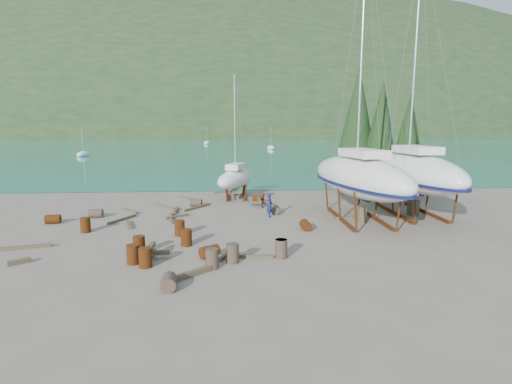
{
  "coord_description": "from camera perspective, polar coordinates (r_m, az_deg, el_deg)",
  "views": [
    {
      "loc": [
        -0.77,
        -22.38,
        6.19
      ],
      "look_at": [
        0.95,
        3.0,
        1.91
      ],
      "focal_mm": 28.0,
      "sensor_mm": 36.0,
      "label": 1
    }
  ],
  "objects": [
    {
      "name": "bay_water",
      "position": [
        337.43,
        -3.79,
        8.48
      ],
      "size": [
        700.0,
        700.0,
        0.0
      ],
      "primitive_type": "plane",
      "color": "#1A7283",
      "rests_on": "ground"
    },
    {
      "name": "drum_1",
      "position": [
        15.9,
        -12.37,
        -12.47
      ],
      "size": [
        0.66,
        0.93,
        0.58
      ],
      "primitive_type": "cylinder",
      "rotation": [
        1.57,
        0.0,
        3.23
      ],
      "color": "#2D2823",
      "rests_on": "ground"
    },
    {
      "name": "timber_2",
      "position": [
        30.09,
        -17.59,
        -2.6
      ],
      "size": [
        1.53,
        1.7,
        0.19
      ],
      "primitive_type": "cube",
      "rotation": [
        0.0,
        0.0,
        0.72
      ],
      "color": "brown",
      "rests_on": "ground"
    },
    {
      "name": "worker",
      "position": [
        27.1,
        1.98,
        -1.88
      ],
      "size": [
        0.45,
        0.64,
        1.65
      ],
      "primitive_type": "imported",
      "rotation": [
        0.0,
        0.0,
        1.47
      ],
      "color": "navy",
      "rests_on": "ground"
    },
    {
      "name": "timber_pile_fore",
      "position": [
        19.5,
        -14.89,
        -8.37
      ],
      "size": [
        1.8,
        1.8,
        0.6
      ],
      "color": "brown",
      "rests_on": "ground"
    },
    {
      "name": "drum_6",
      "position": [
        24.08,
        7.08,
        -4.71
      ],
      "size": [
        0.62,
        0.91,
        0.58
      ],
      "primitive_type": "cylinder",
      "rotation": [
        1.57,
        0.0,
        0.05
      ],
      "color": "#5F3110",
      "rests_on": "ground"
    },
    {
      "name": "timber_12",
      "position": [
        26.09,
        -17.71,
        -4.45
      ],
      "size": [
        0.79,
        1.97,
        0.17
      ],
      "primitive_type": "cube",
      "rotation": [
        0.0,
        0.0,
        0.32
      ],
      "color": "brown",
      "rests_on": "ground"
    },
    {
      "name": "far_house_left",
      "position": [
        220.5,
        -19.66,
        8.15
      ],
      "size": [
        6.6,
        5.6,
        5.6
      ],
      "color": "beige",
      "rests_on": "ground"
    },
    {
      "name": "timber_0",
      "position": [
        34.04,
        -9.51,
        -0.94
      ],
      "size": [
        1.95,
        2.04,
        0.14
      ],
      "primitive_type": "cube",
      "rotation": [
        0.0,
        0.0,
        0.76
      ],
      "color": "brown",
      "rests_on": "ground"
    },
    {
      "name": "timber_5",
      "position": [
        19.03,
        -1.53,
        -9.18
      ],
      "size": [
        2.62,
        0.41,
        0.16
      ],
      "primitive_type": "cube",
      "rotation": [
        0.0,
        0.0,
        1.48
      ],
      "color": "brown",
      "rests_on": "ground"
    },
    {
      "name": "drum_13",
      "position": [
        20.34,
        -16.36,
        -7.27
      ],
      "size": [
        0.58,
        0.58,
        0.88
      ],
      "primitive_type": "cylinder",
      "color": "#5F3110",
      "rests_on": "ground"
    },
    {
      "name": "drum_0",
      "position": [
        19.0,
        -17.14,
        -8.5
      ],
      "size": [
        0.58,
        0.58,
        0.88
      ],
      "primitive_type": "cylinder",
      "color": "#5F3110",
      "rests_on": "ground"
    },
    {
      "name": "drum_16",
      "position": [
        17.72,
        -6.31,
        -9.44
      ],
      "size": [
        0.58,
        0.58,
        0.88
      ],
      "primitive_type": "cylinder",
      "color": "#2D2823",
      "rests_on": "ground"
    },
    {
      "name": "timber_7",
      "position": [
        19.28,
        -4.3,
        -8.93
      ],
      "size": [
        0.76,
        1.6,
        0.17
      ],
      "primitive_type": "cube",
      "rotation": [
        0.0,
        0.0,
        2.77
      ],
      "color": "brown",
      "rests_on": "ground"
    },
    {
      "name": "drum_7",
      "position": [
        19.06,
        3.6,
        -8.04
      ],
      "size": [
        0.58,
        0.58,
        0.88
      ],
      "primitive_type": "cylinder",
      "color": "#5F3110",
      "rests_on": "ground"
    },
    {
      "name": "cypress_near_right",
      "position": [
        36.85,
        17.43,
        8.5
      ],
      "size": [
        3.6,
        3.6,
        10.0
      ],
      "color": "black",
      "rests_on": "ground"
    },
    {
      "name": "moored_boat_mid",
      "position": [
        103.11,
        2.14,
        6.32
      ],
      "size": [
        2.0,
        5.0,
        6.05
      ],
      "color": "silver",
      "rests_on": "ground"
    },
    {
      "name": "timber_16",
      "position": [
        16.93,
        -9.82,
        -11.63
      ],
      "size": [
        1.97,
        1.78,
        0.23
      ],
      "primitive_type": "cube",
      "rotation": [
        0.0,
        0.0,
        2.29
      ],
      "color": "brown",
      "rests_on": "ground"
    },
    {
      "name": "far_hill",
      "position": [
        342.43,
        -3.79,
        8.49
      ],
      "size": [
        800.0,
        360.0,
        110.0
      ],
      "primitive_type": "ellipsoid",
      "color": "black",
      "rests_on": "ground"
    },
    {
      "name": "timber_14",
      "position": [
        23.51,
        -30.57,
        -6.85
      ],
      "size": [
        2.77,
        0.93,
        0.18
      ],
      "primitive_type": "cube",
      "rotation": [
        0.0,
        0.0,
        1.84
      ],
      "color": "brown",
      "rests_on": "ground"
    },
    {
      "name": "cypress_back_left",
      "position": [
        38.24,
        14.28,
        9.97
      ],
      "size": [
        4.14,
        4.14,
        11.5
      ],
      "color": "black",
      "rests_on": "ground"
    },
    {
      "name": "timber_15",
      "position": [
        31.29,
        -13.06,
        -1.98
      ],
      "size": [
        2.04,
        2.37,
        0.15
      ],
      "primitive_type": "cube",
      "rotation": [
        0.0,
        0.0,
        0.7
      ],
      "color": "brown",
      "rests_on": "ground"
    },
    {
      "name": "far_house_center",
      "position": [
        213.27,
        -9.15,
        8.55
      ],
      "size": [
        6.6,
        5.6,
        5.6
      ],
      "color": "beige",
      "rests_on": "ground"
    },
    {
      "name": "timber_11",
      "position": [
        27.1,
        -12.01,
        -3.7
      ],
      "size": [
        0.55,
        2.66,
        0.15
      ],
      "primitive_type": "cube",
      "rotation": [
        0.0,
        0.0,
        0.15
      ],
      "color": "brown",
      "rests_on": "ground"
    },
    {
      "name": "moored_boat_left",
      "position": [
        87.6,
        -23.45,
        4.97
      ],
      "size": [
        2.0,
        5.0,
        6.05
      ],
      "color": "silver",
      "rests_on": "ground"
    },
    {
      "name": "small_sailboat_shore",
      "position": [
        34.15,
        -2.96,
        1.98
      ],
      "size": [
        4.23,
        6.72,
        10.29
      ],
      "rotation": [
        0.0,
        0.0,
        -0.38
      ],
      "color": "silver",
      "rests_on": "ground"
    },
    {
      "name": "drum_9",
      "position": [
        31.06,
        -8.57,
        -1.51
      ],
      "size": [
        0.96,
        0.72,
        0.58
      ],
      "primitive_type": "cylinder",
      "rotation": [
        1.57,
        0.0,
        1.4
      ],
      "color": "#2D2823",
      "rests_on": "ground"
    },
    {
      "name": "timber_4",
      "position": [
        27.54,
        -11.21,
        -3.44
      ],
      "size": [
        1.47,
        1.19,
        0.17
      ],
      "primitive_type": "cube",
      "rotation": [
        0.0,
        0.0,
        2.23
      ],
      "color": "brown",
      "rests_on": "ground"
    },
    {
      "name": "ground",
      "position": [
        23.23,
        -1.84,
        -5.91
      ],
      "size": [
        600.0,
        600.0,
        0.0
      ],
      "primitive_type": "plane",
      "color": "#675C51",
      "rests_on": "ground"
    },
    {
      "name": "drum_11",
      "position": [
        28.18,
        2.75,
        -2.55
      ],
      "size": [
        0.68,
        0.94,
        0.58
      ],
      "primitive_type": "cylinder",
      "rotation": [
        1.57,
        0.0,
        3.03
      ],
      "color": "#2D2823",
      "rests_on": "ground"
    },
    {
      "name": "cypress_far_right",
      "position": [
        38.95,
        21.01,
        7.48
      ],
      "size": [
        3.24,
        3.24,
        9.0
      ],
      "color": "black",
      "rests_on": "ground"
    },
    {
      "name": "large_sailboat_far",
      "position": [
        29.82,
        21.37,
        2.7
      ],
      "size": [
        4.44,
        11.79,
        18.22
      ],
      "rotation": [
        0.0,
        0.0,
        0.1
      ],
      "color": "silver",
      "rests_on": "ground"
    },
    {
      "name": "drum_17",
      "position": [
        18.99,
        3.61,
        -8.09
      ],
      "size": [
        0.58,
        0.58,
        0.88
      ],
      "primitive_type": "cylinder",
      "color": "#2D2823",
      "rests_on": "ground"
    },
    {
      "name": "timber_8",
      "position": [
        29.39,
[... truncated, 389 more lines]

